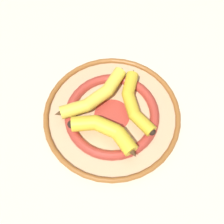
{
  "coord_description": "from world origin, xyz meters",
  "views": [
    {
      "loc": [
        0.34,
        0.04,
        0.73
      ],
      "look_at": [
        0.01,
        -0.02,
        0.04
      ],
      "focal_mm": 50.0,
      "sensor_mm": 36.0,
      "label": 1
    }
  ],
  "objects_px": {
    "decorative_bowl": "(112,116)",
    "banana_b": "(94,97)",
    "banana_c": "(134,102)",
    "banana_a": "(106,131)"
  },
  "relations": [
    {
      "from": "decorative_bowl",
      "to": "banana_b",
      "type": "distance_m",
      "value": 0.07
    },
    {
      "from": "banana_c",
      "to": "banana_b",
      "type": "bearing_deg",
      "value": -113.29
    },
    {
      "from": "banana_a",
      "to": "banana_b",
      "type": "distance_m",
      "value": 0.1
    },
    {
      "from": "decorative_bowl",
      "to": "banana_b",
      "type": "bearing_deg",
      "value": -118.1
    },
    {
      "from": "banana_b",
      "to": "banana_a",
      "type": "bearing_deg",
      "value": -111.12
    },
    {
      "from": "banana_a",
      "to": "banana_b",
      "type": "xyz_separation_m",
      "value": [
        -0.08,
        -0.05,
        -0.0
      ]
    },
    {
      "from": "banana_b",
      "to": "banana_c",
      "type": "bearing_deg",
      "value": -48.28
    },
    {
      "from": "decorative_bowl",
      "to": "banana_a",
      "type": "distance_m",
      "value": 0.07
    },
    {
      "from": "banana_c",
      "to": "decorative_bowl",
      "type": "bearing_deg",
      "value": -83.51
    },
    {
      "from": "banana_a",
      "to": "banana_c",
      "type": "height_order",
      "value": "banana_a"
    }
  ]
}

